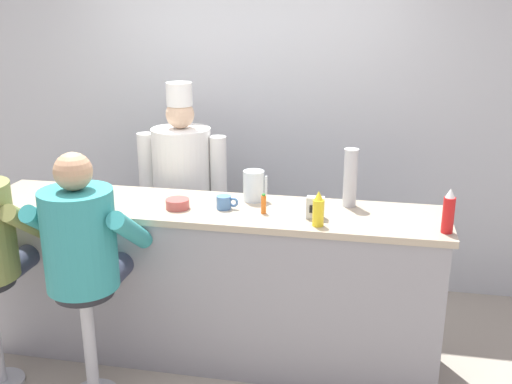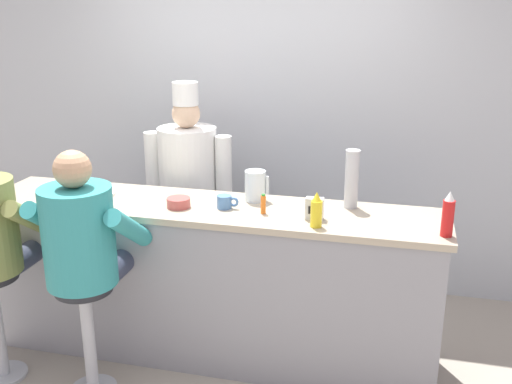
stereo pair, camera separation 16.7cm
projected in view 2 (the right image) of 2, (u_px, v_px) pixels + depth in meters
ground_plane at (198, 376)px, 3.72m from camera, size 20.00×20.00×0.00m
wall_back at (258, 117)px, 4.73m from camera, size 10.00×0.06×2.70m
diner_counter at (211, 281)px, 3.84m from camera, size 2.89×0.60×1.02m
ketchup_bottle_red at (448, 215)px, 3.17m from camera, size 0.06×0.06×0.25m
mustard_bottle_yellow at (316, 211)px, 3.31m from camera, size 0.06×0.06×0.20m
hot_sauce_bottle_orange at (263, 204)px, 3.52m from camera, size 0.03×0.03×0.12m
water_pitcher_clear at (255, 186)px, 3.75m from camera, size 0.15×0.13×0.19m
breakfast_plate at (95, 193)px, 3.87m from camera, size 0.25×0.25×0.05m
cereal_bowl at (179, 203)px, 3.64m from camera, size 0.14×0.14×0.06m
coffee_mug_blue at (225, 202)px, 3.62m from camera, size 0.14×0.09×0.08m
cup_stack_steel at (352, 179)px, 3.59m from camera, size 0.09×0.09×0.36m
napkin_dispenser_chrome at (315, 209)px, 3.43m from camera, size 0.10×0.06×0.13m
diner_seated_teal at (83, 242)px, 3.33m from camera, size 0.60×0.59×1.48m
cook_in_whites_near at (189, 187)px, 4.38m from camera, size 0.66×0.42×1.69m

